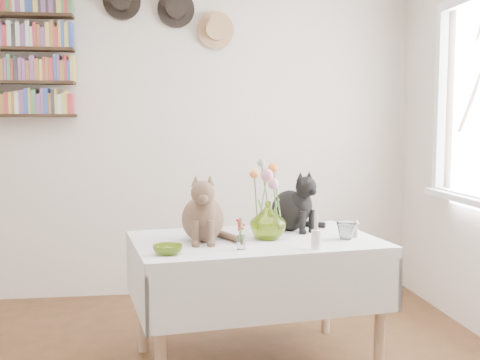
{
  "coord_description": "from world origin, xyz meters",
  "views": [
    {
      "loc": [
        -0.02,
        -2.45,
        1.36
      ],
      "look_at": [
        0.42,
        0.69,
        1.05
      ],
      "focal_mm": 45.0,
      "sensor_mm": 36.0,
      "label": 1
    }
  ],
  "objects": [
    {
      "name": "room",
      "position": [
        0.0,
        0.0,
        1.25
      ],
      "size": [
        4.08,
        4.58,
        2.58
      ],
      "color": "brown",
      "rests_on": "ground"
    },
    {
      "name": "dining_table",
      "position": [
        0.52,
        0.79,
        0.54
      ],
      "size": [
        1.44,
        1.03,
        0.71
      ],
      "color": "white",
      "rests_on": "room"
    },
    {
      "name": "tabby_cat",
      "position": [
        0.23,
        0.77,
        0.9
      ],
      "size": [
        0.27,
        0.33,
        0.37
      ],
      "primitive_type": null,
      "rotation": [
        0.0,
        0.0,
        -0.06
      ],
      "color": "brown",
      "rests_on": "dining_table"
    },
    {
      "name": "black_cat",
      "position": [
        0.77,
        1.03,
        0.89
      ],
      "size": [
        0.37,
        0.39,
        0.36
      ],
      "primitive_type": null,
      "rotation": [
        0.0,
        0.0,
        0.55
      ],
      "color": "black",
      "rests_on": "dining_table"
    },
    {
      "name": "flower_vase",
      "position": [
        0.59,
        0.76,
        0.82
      ],
      "size": [
        0.24,
        0.24,
        0.21
      ],
      "primitive_type": "imported",
      "rotation": [
        0.0,
        0.0,
        -0.21
      ],
      "color": "#A9C738",
      "rests_on": "dining_table"
    },
    {
      "name": "green_bowl",
      "position": [
        0.03,
        0.46,
        0.74
      ],
      "size": [
        0.16,
        0.16,
        0.05
      ],
      "primitive_type": "imported",
      "rotation": [
        0.0,
        0.0,
        0.1
      ],
      "color": "#A9C738",
      "rests_on": "dining_table"
    },
    {
      "name": "drinking_glass",
      "position": [
        1.01,
        0.7,
        0.76
      ],
      "size": [
        0.11,
        0.11,
        0.1
      ],
      "primitive_type": "imported",
      "rotation": [
        0.0,
        0.0,
        -0.01
      ],
      "color": "white",
      "rests_on": "dining_table"
    },
    {
      "name": "candlestick",
      "position": [
        0.78,
        0.47,
        0.77
      ],
      "size": [
        0.05,
        0.05,
        0.18
      ],
      "color": "white",
      "rests_on": "dining_table"
    },
    {
      "name": "berry_jar",
      "position": [
        0.41,
        0.53,
        0.79
      ],
      "size": [
        0.04,
        0.04,
        0.18
      ],
      "color": "white",
      "rests_on": "dining_table"
    },
    {
      "name": "porcelain_figurine",
      "position": [
        1.09,
        0.75,
        0.75
      ],
      "size": [
        0.05,
        0.05,
        0.09
      ],
      "color": "white",
      "rests_on": "dining_table"
    },
    {
      "name": "flower_bouquet",
      "position": [
        0.59,
        0.78,
        1.05
      ],
      "size": [
        0.17,
        0.12,
        0.39
      ],
      "color": "#4C7233",
      "rests_on": "flower_vase"
    },
    {
      "name": "bookshelf_unit",
      "position": [
        -1.1,
        2.16,
        1.84
      ],
      "size": [
        1.0,
        0.16,
        0.91
      ],
      "color": "#322114",
      "rests_on": "room"
    },
    {
      "name": "wall_hats",
      "position": [
        0.12,
        2.19,
        2.17
      ],
      "size": [
        0.98,
        0.09,
        0.48
      ],
      "color": "black",
      "rests_on": "room"
    }
  ]
}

